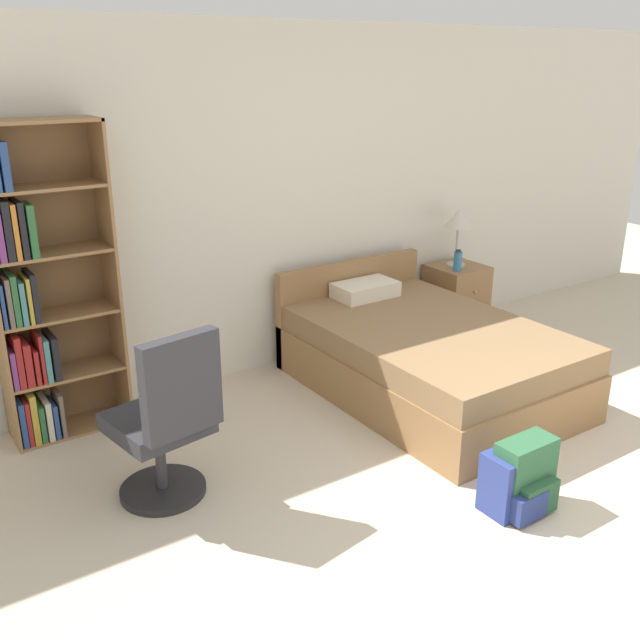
{
  "coord_description": "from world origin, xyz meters",
  "views": [
    {
      "loc": [
        -2.8,
        -1.43,
        2.32
      ],
      "look_at": [
        -0.5,
        1.98,
        0.81
      ],
      "focal_mm": 40.0,
      "sensor_mm": 36.0,
      "label": 1
    }
  ],
  "objects": [
    {
      "name": "office_chair",
      "position": [
        -1.59,
        1.85,
        0.48
      ],
      "size": [
        0.55,
        0.63,
        1.04
      ],
      "color": "#232326",
      "rests_on": "ground_plane"
    },
    {
      "name": "water_bottle",
      "position": [
        1.49,
        2.82,
        0.69
      ],
      "size": [
        0.07,
        0.07,
        0.19
      ],
      "color": "teal",
      "rests_on": "nightstand"
    },
    {
      "name": "nightstand",
      "position": [
        1.61,
        2.94,
        0.3
      ],
      "size": [
        0.44,
        0.47,
        0.6
      ],
      "color": "olive",
      "rests_on": "ground_plane"
    },
    {
      "name": "backpack_green",
      "position": [
        -0.02,
        0.7,
        0.2
      ],
      "size": [
        0.33,
        0.23,
        0.42
      ],
      "color": "#2D603D",
      "rests_on": "ground_plane"
    },
    {
      "name": "table_lamp",
      "position": [
        1.6,
        2.95,
        1.01
      ],
      "size": [
        0.24,
        0.24,
        0.52
      ],
      "color": "#B2B2B7",
      "rests_on": "nightstand"
    },
    {
      "name": "bed",
      "position": [
        0.52,
        2.14,
        0.28
      ],
      "size": [
        1.38,
        2.06,
        0.79
      ],
      "color": "olive",
      "rests_on": "ground_plane"
    },
    {
      "name": "ground_plane",
      "position": [
        0.0,
        0.0,
        0.0
      ],
      "size": [
        14.0,
        14.0,
        0.0
      ],
      "primitive_type": "plane",
      "color": "beige"
    },
    {
      "name": "bookshelf",
      "position": [
        -1.92,
        3.01,
        0.96
      ],
      "size": [
        0.74,
        0.33,
        2.0
      ],
      "color": "olive",
      "rests_on": "ground_plane"
    },
    {
      "name": "wall_back",
      "position": [
        0.0,
        3.23,
        1.3
      ],
      "size": [
        9.0,
        0.06,
        2.6
      ],
      "color": "silver",
      "rests_on": "ground_plane"
    },
    {
      "name": "backpack_blue",
      "position": [
        -0.09,
        0.73,
        0.17
      ],
      "size": [
        0.28,
        0.29,
        0.35
      ],
      "color": "navy",
      "rests_on": "ground_plane"
    }
  ]
}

